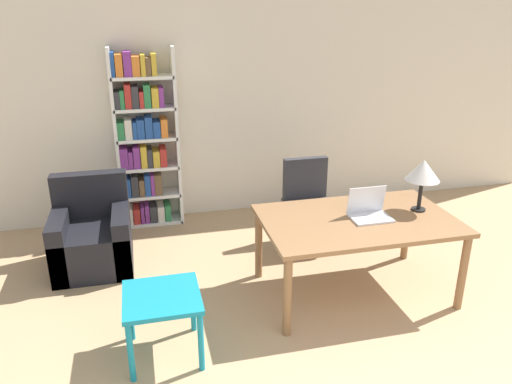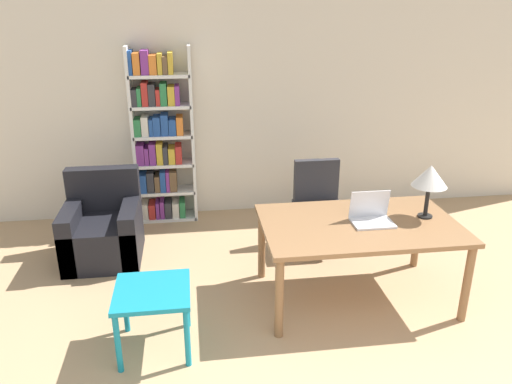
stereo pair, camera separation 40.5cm
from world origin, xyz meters
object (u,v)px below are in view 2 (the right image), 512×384
(office_chair, at_px, (319,209))
(bookshelf, at_px, (160,140))
(desk, at_px, (359,231))
(table_lamp, at_px, (430,177))
(side_table_blue, at_px, (153,299))
(armchair, at_px, (104,231))
(laptop, at_px, (371,216))

(office_chair, bearing_deg, bookshelf, 150.73)
(desk, height_order, table_lamp, table_lamp)
(side_table_blue, xyz_separation_m, armchair, (-0.59, 1.56, -0.14))
(table_lamp, distance_m, side_table_blue, 2.50)
(desk, distance_m, bookshelf, 2.68)
(armchair, bearing_deg, desk, -24.86)
(laptop, xyz_separation_m, side_table_blue, (-1.84, -0.48, -0.36))
(bookshelf, bearing_deg, laptop, -47.22)
(office_chair, distance_m, armchair, 2.27)
(desk, height_order, side_table_blue, desk)
(bookshelf, bearing_deg, armchair, -122.42)
(laptop, distance_m, office_chair, 1.13)
(side_table_blue, bearing_deg, armchair, 110.88)
(laptop, bearing_deg, bookshelf, 132.78)
(office_chair, distance_m, bookshelf, 2.01)
(laptop, height_order, bookshelf, bookshelf)
(laptop, height_order, table_lamp, table_lamp)
(table_lamp, xyz_separation_m, bookshelf, (-2.36, 1.96, -0.11))
(office_chair, bearing_deg, armchair, 179.43)
(side_table_blue, relative_size, armchair, 0.63)
(office_chair, bearing_deg, side_table_blue, -137.38)
(desk, bearing_deg, table_lamp, 3.79)
(table_lamp, height_order, office_chair, table_lamp)
(table_lamp, xyz_separation_m, side_table_blue, (-2.35, -0.51, -0.68))
(office_chair, bearing_deg, laptop, -80.78)
(desk, relative_size, bookshelf, 0.82)
(table_lamp, bearing_deg, laptop, -175.58)
(desk, xyz_separation_m, side_table_blue, (-1.74, -0.47, -0.22))
(office_chair, height_order, bookshelf, bookshelf)
(laptop, bearing_deg, table_lamp, 4.42)
(laptop, height_order, side_table_blue, laptop)
(office_chair, relative_size, armchair, 1.04)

